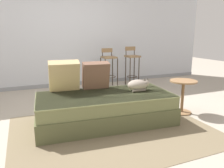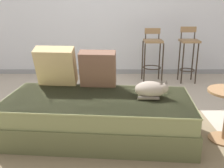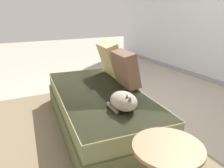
{
  "view_description": "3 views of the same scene",
  "coord_description": "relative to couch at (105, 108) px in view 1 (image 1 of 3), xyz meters",
  "views": [
    {
      "loc": [
        -1.1,
        -3.3,
        1.31
      ],
      "look_at": [
        0.15,
        -0.3,
        0.56
      ],
      "focal_mm": 35.0,
      "sensor_mm": 36.0,
      "label": 1
    },
    {
      "loc": [
        0.15,
        -3.0,
        1.41
      ],
      "look_at": [
        0.15,
        -0.3,
        0.56
      ],
      "focal_mm": 42.0,
      "sensor_mm": 36.0,
      "label": 2
    },
    {
      "loc": [
        2.2,
        -1.33,
        1.35
      ],
      "look_at": [
        0.15,
        -0.3,
        0.56
      ],
      "focal_mm": 35.0,
      "sensor_mm": 36.0,
      "label": 3
    }
  ],
  "objects": [
    {
      "name": "throw_pillow_middle",
      "position": [
        -0.02,
        0.37,
        0.44
      ],
      "size": [
        0.44,
        0.27,
        0.44
      ],
      "color": "brown",
      "rests_on": "couch"
    },
    {
      "name": "side_table",
      "position": [
        1.34,
        -0.11,
        0.14
      ],
      "size": [
        0.44,
        0.44,
        0.56
      ],
      "color": "olive",
      "rests_on": "ground"
    },
    {
      "name": "area_rug",
      "position": [
        0.0,
        -0.3,
        -0.22
      ],
      "size": [
        2.69,
        2.04,
        0.01
      ],
      "primitive_type": "cube",
      "color": "#75664C",
      "rests_on": "ground"
    },
    {
      "name": "throw_pillow_corner",
      "position": [
        -0.51,
        0.41,
        0.46
      ],
      "size": [
        0.48,
        0.33,
        0.48
      ],
      "color": "tan",
      "rests_on": "couch"
    },
    {
      "name": "wall_back_panel",
      "position": [
        0.0,
        2.65,
        1.08
      ],
      "size": [
        8.0,
        0.1,
        2.6
      ],
      "primitive_type": "cube",
      "color": "silver",
      "rests_on": "ground"
    },
    {
      "name": "bar_stool_by_doorway",
      "position": [
        1.52,
        2.05,
        0.38
      ],
      "size": [
        0.32,
        0.32,
        0.99
      ],
      "color": "#2D2319",
      "rests_on": "ground"
    },
    {
      "name": "bar_stool_near_window",
      "position": [
        0.87,
        2.05,
        0.36
      ],
      "size": [
        0.34,
        0.34,
        0.96
      ],
      "color": "#2D2319",
      "rests_on": "ground"
    },
    {
      "name": "couch",
      "position": [
        0.0,
        0.0,
        0.0
      ],
      "size": [
        2.06,
        1.1,
        0.44
      ],
      "color": "brown",
      "rests_on": "ground"
    },
    {
      "name": "ground_plane",
      "position": [
        0.0,
        0.4,
        -0.22
      ],
      "size": [
        16.0,
        16.0,
        0.0
      ],
      "primitive_type": "plane",
      "color": "#A89E8E",
      "rests_on": "ground"
    },
    {
      "name": "wall_baseboard_trim",
      "position": [
        0.0,
        2.6,
        -0.18
      ],
      "size": [
        8.0,
        0.02,
        0.09
      ],
      "primitive_type": "cube",
      "color": "gray",
      "rests_on": "ground"
    },
    {
      "name": "cat",
      "position": [
        0.56,
        0.02,
        0.3
      ],
      "size": [
        0.36,
        0.26,
        0.2
      ],
      "color": "gray",
      "rests_on": "couch"
    }
  ]
}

